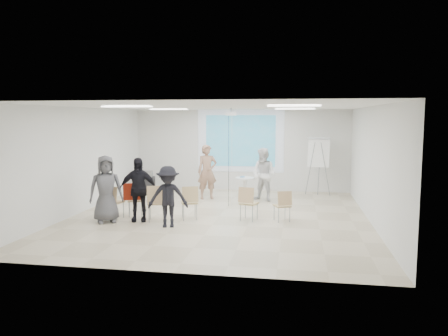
% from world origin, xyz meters
% --- Properties ---
extents(floor, '(8.00, 9.00, 0.10)m').
position_xyz_m(floor, '(0.00, 0.00, -0.05)').
color(floor, beige).
rests_on(floor, ground).
extents(ceiling, '(8.00, 9.00, 0.10)m').
position_xyz_m(ceiling, '(0.00, 0.00, 3.05)').
color(ceiling, white).
rests_on(ceiling, wall_back).
extents(wall_back, '(8.00, 0.10, 3.00)m').
position_xyz_m(wall_back, '(0.00, 4.55, 1.50)').
color(wall_back, silver).
rests_on(wall_back, floor).
extents(wall_left, '(0.10, 9.00, 3.00)m').
position_xyz_m(wall_left, '(-4.05, 0.00, 1.50)').
color(wall_left, silver).
rests_on(wall_left, floor).
extents(wall_right, '(0.10, 9.00, 3.00)m').
position_xyz_m(wall_right, '(4.05, 0.00, 1.50)').
color(wall_right, silver).
rests_on(wall_right, floor).
extents(projection_halo, '(3.20, 0.01, 2.30)m').
position_xyz_m(projection_halo, '(0.00, 4.49, 1.85)').
color(projection_halo, silver).
rests_on(projection_halo, wall_back).
extents(projection_image, '(2.60, 0.01, 1.90)m').
position_xyz_m(projection_image, '(0.00, 4.47, 1.85)').
color(projection_image, teal).
rests_on(projection_image, wall_back).
extents(pedestal_table, '(0.70, 0.70, 0.78)m').
position_xyz_m(pedestal_table, '(0.42, 2.46, 0.43)').
color(pedestal_table, silver).
rests_on(pedestal_table, floor).
extents(player_left, '(0.89, 0.77, 2.06)m').
position_xyz_m(player_left, '(-0.86, 2.52, 1.03)').
color(player_left, tan).
rests_on(player_left, floor).
extents(player_right, '(1.15, 1.07, 1.92)m').
position_xyz_m(player_right, '(1.04, 2.45, 0.96)').
color(player_right, white).
rests_on(player_right, floor).
extents(controller_left, '(0.08, 0.12, 0.04)m').
position_xyz_m(controller_left, '(-0.68, 2.77, 1.36)').
color(controller_left, white).
rests_on(controller_left, player_left).
extents(controller_right, '(0.08, 0.12, 0.04)m').
position_xyz_m(controller_right, '(0.86, 2.70, 1.29)').
color(controller_right, silver).
rests_on(controller_right, player_right).
extents(chair_far_left, '(0.48, 0.51, 0.90)m').
position_xyz_m(chair_far_left, '(-2.74, -0.83, 0.53)').
color(chair_far_left, tan).
rests_on(chair_far_left, floor).
extents(chair_left_mid, '(0.54, 0.56, 0.88)m').
position_xyz_m(chair_left_mid, '(-2.26, -0.42, 0.52)').
color(chair_left_mid, tan).
rests_on(chair_left_mid, floor).
extents(chair_left_inner, '(0.56, 0.58, 0.96)m').
position_xyz_m(chair_left_inner, '(-1.50, -0.90, 0.57)').
color(chair_left_inner, tan).
rests_on(chair_left_inner, floor).
extents(chair_center, '(0.56, 0.58, 0.91)m').
position_xyz_m(chair_center, '(-0.69, -0.56, 0.54)').
color(chair_center, tan).
rests_on(chair_center, floor).
extents(chair_right_inner, '(0.53, 0.56, 0.91)m').
position_xyz_m(chair_right_inner, '(0.84, -0.41, 0.54)').
color(chair_right_inner, '#D0B778').
rests_on(chair_right_inner, floor).
extents(chair_right_far, '(0.52, 0.54, 0.82)m').
position_xyz_m(chair_right_far, '(1.76, -0.36, 0.49)').
color(chair_right_far, tan).
rests_on(chair_right_far, floor).
extents(red_jacket, '(0.48, 0.26, 0.45)m').
position_xyz_m(red_jacket, '(-2.29, -0.57, 0.72)').
color(red_jacket, maroon).
rests_on(red_jacket, chair_left_mid).
extents(laptop, '(0.41, 0.34, 0.03)m').
position_xyz_m(laptop, '(-1.53, -0.79, 0.52)').
color(laptop, black).
rests_on(laptop, chair_left_inner).
extents(audience_left, '(1.24, 0.90, 1.92)m').
position_xyz_m(audience_left, '(-2.00, -0.90, 0.96)').
color(audience_left, black).
rests_on(audience_left, floor).
extents(audience_mid, '(1.23, 0.86, 1.73)m').
position_xyz_m(audience_mid, '(-1.04, -1.37, 0.86)').
color(audience_mid, black).
rests_on(audience_mid, floor).
extents(audience_outer, '(1.14, 1.02, 1.95)m').
position_xyz_m(audience_outer, '(-2.76, -1.16, 0.98)').
color(audience_outer, '#56565A').
rests_on(audience_outer, floor).
extents(flipchart_easel, '(0.87, 0.67, 2.03)m').
position_xyz_m(flipchart_easel, '(2.83, 3.77, 1.49)').
color(flipchart_easel, gray).
rests_on(flipchart_easel, floor).
extents(av_cart, '(0.57, 0.48, 0.76)m').
position_xyz_m(av_cart, '(-3.35, 3.65, 0.35)').
color(av_cart, black).
rests_on(av_cart, floor).
extents(ceiling_projector, '(0.30, 0.25, 3.00)m').
position_xyz_m(ceiling_projector, '(0.10, 1.49, 2.69)').
color(ceiling_projector, white).
rests_on(ceiling_projector, ceiling).
extents(fluor_panel_nw, '(1.20, 0.30, 0.02)m').
position_xyz_m(fluor_panel_nw, '(-2.00, 2.00, 2.97)').
color(fluor_panel_nw, white).
rests_on(fluor_panel_nw, ceiling).
extents(fluor_panel_ne, '(1.20, 0.30, 0.02)m').
position_xyz_m(fluor_panel_ne, '(2.00, 2.00, 2.97)').
color(fluor_panel_ne, white).
rests_on(fluor_panel_ne, ceiling).
extents(fluor_panel_sw, '(1.20, 0.30, 0.02)m').
position_xyz_m(fluor_panel_sw, '(-2.00, -1.50, 2.97)').
color(fluor_panel_sw, white).
rests_on(fluor_panel_sw, ceiling).
extents(fluor_panel_se, '(1.20, 0.30, 0.02)m').
position_xyz_m(fluor_panel_se, '(2.00, -1.50, 2.97)').
color(fluor_panel_se, white).
rests_on(fluor_panel_se, ceiling).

